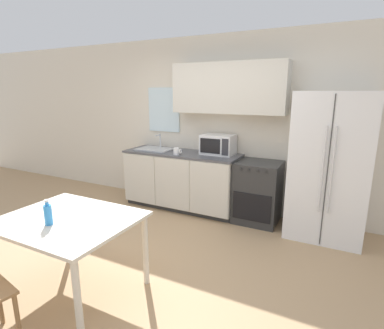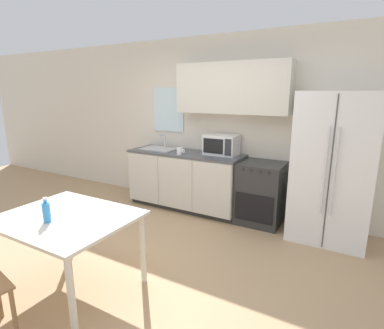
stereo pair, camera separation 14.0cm
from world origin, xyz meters
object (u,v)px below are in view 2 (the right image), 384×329
at_px(drink_bottle, 46,212).
at_px(oven_range, 261,193).
at_px(dining_table, 67,225).
at_px(microwave, 221,145).
at_px(coffee_mug, 180,151).
at_px(refrigerator, 332,168).

bearing_deg(drink_bottle, oven_range, 65.83).
relative_size(dining_table, drink_bottle, 5.28).
height_order(microwave, coffee_mug, microwave).
xyz_separation_m(refrigerator, coffee_mug, (-2.12, -0.17, 0.04)).
bearing_deg(microwave, refrigerator, -5.30).
height_order(oven_range, microwave, microwave).
height_order(refrigerator, coffee_mug, refrigerator).
height_order(oven_range, dining_table, oven_range).
height_order(microwave, drink_bottle, microwave).
height_order(refrigerator, drink_bottle, refrigerator).
relative_size(microwave, coffee_mug, 3.99).
bearing_deg(oven_range, coffee_mug, -169.84).
height_order(refrigerator, microwave, refrigerator).
bearing_deg(microwave, coffee_mug, -150.39).
bearing_deg(coffee_mug, dining_table, -87.27).
bearing_deg(refrigerator, drink_bottle, -129.30).
bearing_deg(microwave, oven_range, -7.92).
bearing_deg(coffee_mug, drink_bottle, -88.23).
xyz_separation_m(oven_range, microwave, (-0.67, 0.09, 0.63)).
distance_m(oven_range, microwave, 0.93).
height_order(dining_table, drink_bottle, drink_bottle).
bearing_deg(coffee_mug, refrigerator, 4.48).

